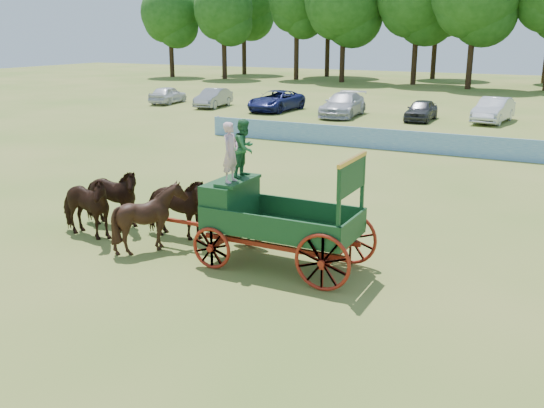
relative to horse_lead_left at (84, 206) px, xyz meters
The scene contains 8 objects.
ground 7.71m from the horse_lead_left, ahead, with size 160.00×160.00×0.00m, color olive.
horse_lead_left is the anchor object (origin of this frame).
horse_lead_right 1.10m from the horse_lead_left, 90.00° to the left, with size 1.01×2.21×1.86m, color black.
horse_wheel_left 2.40m from the horse_lead_left, ahead, with size 1.51×1.69×1.87m, color black.
horse_wheel_right 2.64m from the horse_lead_left, 24.62° to the left, with size 1.01×2.21×1.86m, color black.
farm_dray 5.44m from the horse_lead_left, ahead, with size 6.00×2.00×3.66m.
sponsor_banner 18.42m from the horse_lead_left, 68.97° to the left, with size 26.00×0.08×1.05m, color #216AB5.
parked_cars 29.31m from the horse_lead_left, 79.54° to the left, with size 47.29×7.09×1.63m.
Camera 1 is at (4.85, -11.64, 5.79)m, focal length 40.00 mm.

